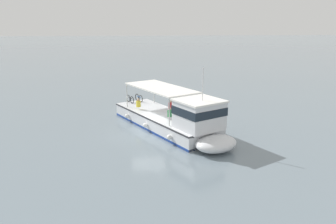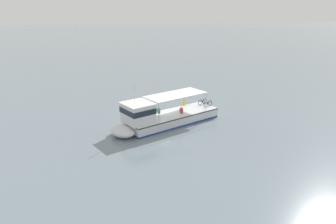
{
  "view_description": "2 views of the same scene",
  "coord_description": "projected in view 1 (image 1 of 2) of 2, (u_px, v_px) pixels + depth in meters",
  "views": [
    {
      "loc": [
        0.83,
        23.4,
        8.09
      ],
      "look_at": [
        -1.61,
        -0.91,
        1.4
      ],
      "focal_mm": 34.79,
      "sensor_mm": 36.0,
      "label": 1
    },
    {
      "loc": [
        -33.6,
        4.25,
        12.29
      ],
      "look_at": [
        -1.61,
        -0.91,
        1.4
      ],
      "focal_mm": 33.94,
      "sensor_mm": 36.0,
      "label": 2
    }
  ],
  "objects": [
    {
      "name": "ground_plane",
      "position": [
        148.0,
        133.0,
        24.67
      ],
      "size": [
        400.0,
        400.0,
        0.0
      ],
      "primitive_type": "plane",
      "color": "slate"
    },
    {
      "name": "ferry_main",
      "position": [
        175.0,
        120.0,
        24.61
      ],
      "size": [
        8.72,
        12.66,
        5.32
      ],
      "color": "silver",
      "rests_on": "ground"
    }
  ]
}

